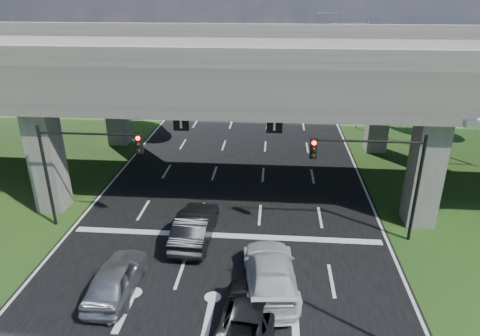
# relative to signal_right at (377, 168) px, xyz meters

# --- Properties ---
(ground) EXTENTS (160.00, 160.00, 0.00)m
(ground) POSITION_rel_signal_right_xyz_m (-7.82, -3.94, -4.19)
(ground) COLOR #1B4616
(ground) RESTS_ON ground
(road) EXTENTS (18.00, 120.00, 0.03)m
(road) POSITION_rel_signal_right_xyz_m (-7.82, 6.06, -4.17)
(road) COLOR black
(road) RESTS_ON ground
(overpass) EXTENTS (80.00, 15.00, 10.00)m
(overpass) POSITION_rel_signal_right_xyz_m (-7.82, 8.06, 3.73)
(overpass) COLOR #3D3A37
(overpass) RESTS_ON ground
(warehouse) EXTENTS (20.00, 10.00, 4.00)m
(warehouse) POSITION_rel_signal_right_xyz_m (-33.82, 31.06, -2.19)
(warehouse) COLOR #9E9E99
(warehouse) RESTS_ON ground
(signal_right) EXTENTS (5.76, 0.54, 6.00)m
(signal_right) POSITION_rel_signal_right_xyz_m (0.00, 0.00, 0.00)
(signal_right) COLOR black
(signal_right) RESTS_ON ground
(signal_left) EXTENTS (5.76, 0.54, 6.00)m
(signal_left) POSITION_rel_signal_right_xyz_m (-15.65, 0.00, 0.00)
(signal_left) COLOR black
(signal_left) RESTS_ON ground
(streetlight_far) EXTENTS (3.38, 0.25, 10.00)m
(streetlight_far) POSITION_rel_signal_right_xyz_m (2.27, 20.06, 1.66)
(streetlight_far) COLOR gray
(streetlight_far) RESTS_ON ground
(streetlight_beyond) EXTENTS (3.38, 0.25, 10.00)m
(streetlight_beyond) POSITION_rel_signal_right_xyz_m (2.27, 36.06, 1.66)
(streetlight_beyond) COLOR gray
(streetlight_beyond) RESTS_ON ground
(tree_left_near) EXTENTS (4.50, 4.50, 7.80)m
(tree_left_near) POSITION_rel_signal_right_xyz_m (-21.78, 22.06, 0.63)
(tree_left_near) COLOR black
(tree_left_near) RESTS_ON ground
(tree_left_mid) EXTENTS (3.91, 3.90, 6.76)m
(tree_left_mid) POSITION_rel_signal_right_xyz_m (-24.78, 30.06, -0.01)
(tree_left_mid) COLOR black
(tree_left_mid) RESTS_ON ground
(tree_left_far) EXTENTS (4.80, 4.80, 8.32)m
(tree_left_far) POSITION_rel_signal_right_xyz_m (-20.78, 38.06, 0.95)
(tree_left_far) COLOR black
(tree_left_far) RESTS_ON ground
(tree_right_near) EXTENTS (4.20, 4.20, 7.28)m
(tree_right_near) POSITION_rel_signal_right_xyz_m (5.22, 24.06, 0.31)
(tree_right_near) COLOR black
(tree_right_near) RESTS_ON ground
(tree_right_mid) EXTENTS (3.91, 3.90, 6.76)m
(tree_right_mid) POSITION_rel_signal_right_xyz_m (8.22, 32.06, -0.01)
(tree_right_mid) COLOR black
(tree_right_mid) RESTS_ON ground
(tree_right_far) EXTENTS (4.50, 4.50, 7.80)m
(tree_right_far) POSITION_rel_signal_right_xyz_m (4.22, 40.06, 0.63)
(tree_right_far) COLOR black
(tree_right_far) RESTS_ON ground
(car_silver) EXTENTS (1.86, 4.61, 1.57)m
(car_silver) POSITION_rel_signal_right_xyz_m (-12.15, -5.56, -3.37)
(car_silver) COLOR #B2B3BA
(car_silver) RESTS_ON road
(car_dark) EXTENTS (1.96, 5.18, 1.69)m
(car_dark) POSITION_rel_signal_right_xyz_m (-9.41, -0.94, -3.31)
(car_dark) COLOR black
(car_dark) RESTS_ON road
(car_white) EXTENTS (2.87, 5.91, 1.66)m
(car_white) POSITION_rel_signal_right_xyz_m (-5.31, -4.66, -3.33)
(car_white) COLOR silver
(car_white) RESTS_ON road
(car_trailing) EXTENTS (2.68, 5.06, 1.35)m
(car_trailing) POSITION_rel_signal_right_xyz_m (-6.10, -7.24, -3.48)
(car_trailing) COLOR black
(car_trailing) RESTS_ON road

